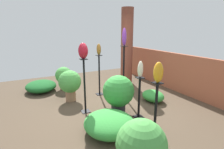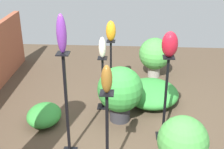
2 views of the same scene
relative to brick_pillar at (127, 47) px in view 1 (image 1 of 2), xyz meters
name	(u,v)px [view 1 (image 1 of 2)]	position (x,y,z in m)	size (l,w,h in m)	color
ground_plane	(110,109)	(1.73, -1.57, -1.35)	(8.00, 8.00, 0.00)	#4C3D2D
brick_wall_back	(183,74)	(1.73, 0.99, -0.74)	(5.60, 0.12, 1.22)	#9E5138
brick_pillar	(127,47)	(0.00, 0.00, 0.00)	(0.43, 0.43, 2.69)	brown
pedestal_violet	(124,74)	(1.13, -0.81, -0.65)	(0.20, 0.20, 1.51)	black
pedestal_ruby	(85,88)	(1.59, -2.16, -0.74)	(0.20, 0.20, 1.32)	black
pedestal_bronze	(99,77)	(0.66, -1.38, -0.78)	(0.20, 0.20, 1.23)	black
pedestal_ivory	(139,100)	(2.41, -1.17, -0.92)	(0.20, 0.20, 0.95)	black
pedestal_amber	(156,111)	(3.07, -1.27, -0.88)	(0.20, 0.20, 1.03)	black
art_vase_violet	(124,37)	(1.13, -0.81, 0.41)	(0.13, 0.12, 0.49)	#6B2D8C
art_vase_ruby	(83,51)	(1.59, -2.16, 0.15)	(0.21, 0.22, 0.36)	maroon
art_vase_bronze	(99,49)	(0.66, -1.38, 0.05)	(0.13, 0.13, 0.33)	brown
art_vase_ivory	(140,69)	(2.41, -1.17, -0.21)	(0.12, 0.12, 0.36)	beige
art_vase_amber	(158,72)	(3.07, -1.27, -0.13)	(0.17, 0.18, 0.38)	orange
potted_plant_mid_right	(70,83)	(0.72, -2.30, -0.82)	(0.62, 0.62, 0.87)	#936B4C
potted_plant_back_center	(118,92)	(2.03, -1.49, -0.81)	(0.74, 0.74, 0.94)	#2D2D33
potted_plant_near_pillar	(141,146)	(3.81, -2.16, -0.85)	(0.67, 0.67, 0.86)	gray
potted_plant_front_left	(64,76)	(-0.37, -2.23, -0.91)	(0.55, 0.55, 0.75)	#B25B38
foliage_bed_east	(109,123)	(2.64, -2.04, -1.16)	(1.06, 0.99, 0.38)	#338C38
foliage_bed_west	(41,86)	(-0.50, -2.96, -1.18)	(1.07, 0.95, 0.34)	#195923
foliage_bed_center	(153,96)	(1.84, -0.26, -1.19)	(0.66, 0.55, 0.31)	#338C38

